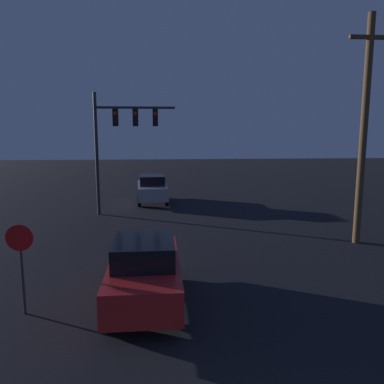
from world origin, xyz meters
TOP-DOWN VIEW (x-y plane):
  - car_near at (-1.66, 7.49)m, footprint 1.85×4.39m
  - car_far at (-1.84, 21.67)m, footprint 2.04×4.45m
  - traffic_signal_mast at (-3.45, 18.37)m, footprint 4.24×0.30m
  - stop_sign at (-4.58, 7.11)m, footprint 0.64×0.07m
  - utility_pole at (6.58, 12.23)m, footprint 1.61×0.28m

SIDE VIEW (x-z plane):
  - car_near at x=-1.66m, z-range 0.01..1.76m
  - car_far at x=-1.84m, z-range 0.01..1.76m
  - stop_sign at x=-4.58m, z-range 0.43..2.68m
  - traffic_signal_mast at x=-3.45m, z-range 1.17..7.62m
  - utility_pole at x=6.58m, z-range 0.15..8.92m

